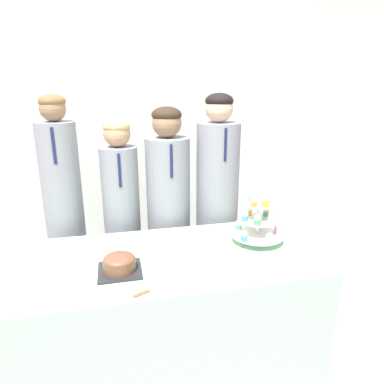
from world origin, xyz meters
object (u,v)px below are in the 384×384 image
(cake_knife, at_px, (150,290))
(student_2, at_px, (169,217))
(student_3, at_px, (217,208))
(student_1, at_px, (123,224))
(round_cake, at_px, (119,263))
(cupcake_stand, at_px, (258,221))
(student_0, at_px, (65,219))

(cake_knife, height_order, student_2, student_2)
(cake_knife, bearing_deg, student_3, 32.49)
(student_1, height_order, student_2, student_2)
(round_cake, xyz_separation_m, student_3, (0.74, 0.72, -0.01))
(round_cake, bearing_deg, student_3, 44.38)
(cupcake_stand, xyz_separation_m, student_0, (-1.17, 0.55, -0.10))
(cake_knife, height_order, cupcake_stand, cupcake_stand)
(cupcake_stand, height_order, student_3, student_3)
(cupcake_stand, height_order, student_2, student_2)
(round_cake, height_order, student_0, student_0)
(round_cake, relative_size, student_1, 0.15)
(student_0, bearing_deg, cupcake_stand, -25.09)
(round_cake, distance_m, cake_knife, 0.25)
(round_cake, bearing_deg, cake_knife, -57.49)
(student_0, relative_size, student_2, 1.05)
(cupcake_stand, distance_m, student_0, 1.29)
(student_3, bearing_deg, cupcake_stand, -80.72)
(cupcake_stand, bearing_deg, round_cake, -168.08)
(student_0, distance_m, student_3, 1.08)
(student_1, xyz_separation_m, student_2, (0.33, 0.00, 0.02))
(student_2, bearing_deg, student_0, -180.00)
(student_2, bearing_deg, student_3, 0.00)
(cupcake_stand, xyz_separation_m, student_1, (-0.79, 0.55, -0.16))
(cake_knife, relative_size, student_3, 0.16)
(round_cake, xyz_separation_m, student_2, (0.37, 0.72, -0.05))
(cake_knife, bearing_deg, student_0, 92.58)
(student_0, height_order, student_2, student_0)
(student_1, relative_size, student_2, 0.95)
(cupcake_stand, bearing_deg, student_2, 129.81)
(cupcake_stand, height_order, student_0, student_0)
(student_2, height_order, student_3, student_3)
(round_cake, xyz_separation_m, student_1, (0.04, 0.72, -0.08))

